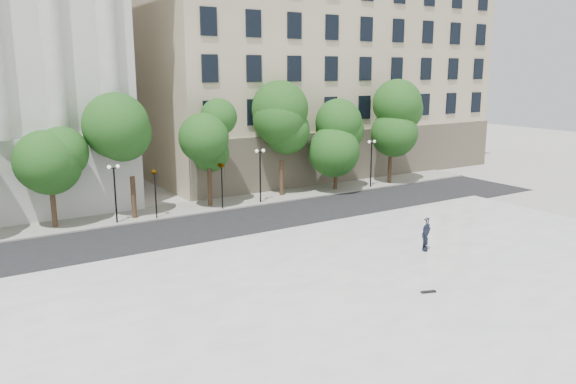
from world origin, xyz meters
The scene contains 11 objects.
ground centered at (0.00, 0.00, 0.00)m, with size 160.00×160.00×0.00m, color #B0ADA6.
plaza centered at (0.00, 3.00, 0.23)m, with size 44.00×22.00×0.45m, color white.
street centered at (0.00, 18.00, 0.01)m, with size 60.00×8.00×0.02m, color black.
far_sidewalk centered at (0.00, 24.00, 0.06)m, with size 60.00×4.00×0.12m, color #9C9990.
building_east centered at (20.00, 38.91, 11.14)m, with size 36.00×26.15×23.00m.
traffic_light_west centered at (-2.19, 22.30, 3.67)m, with size 0.40×1.69×4.18m.
traffic_light_east centered at (3.06, 22.30, 3.78)m, with size 0.80×1.98×4.28m.
person_lying centered at (7.83, 5.76, 0.71)m, with size 0.70×0.46×1.93m, color black.
skateboard centered at (3.48, 1.29, 0.49)m, with size 0.72×0.19×0.07m, color black.
street_trees centered at (0.55, 23.59, 5.42)m, with size 46.80×5.18×7.94m.
lamp_posts centered at (0.65, 22.60, 2.94)m, with size 37.73×0.28×4.45m.
Camera 1 is at (-15.15, -15.90, 10.57)m, focal length 35.00 mm.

